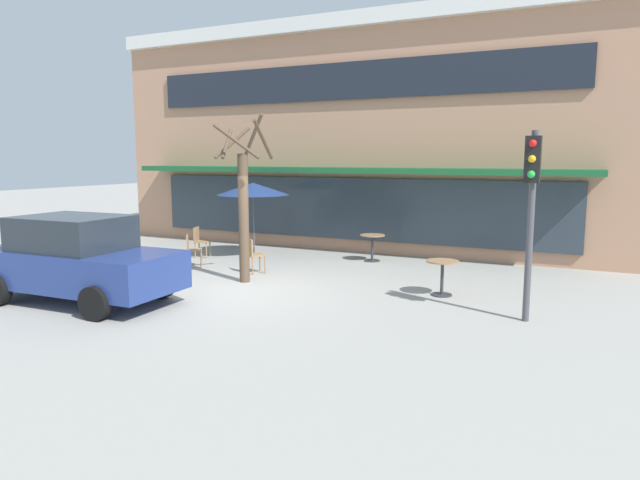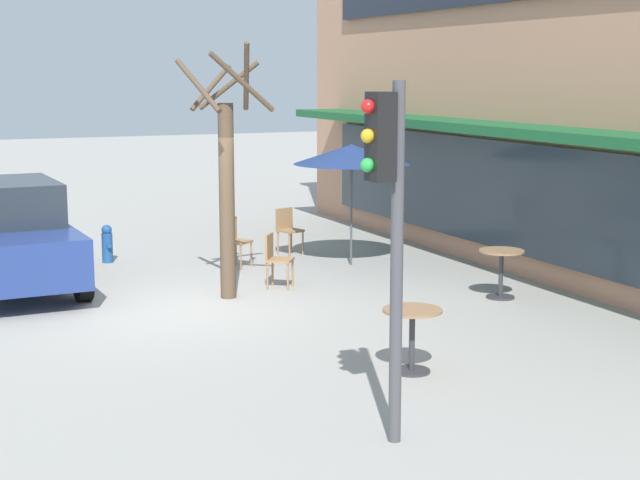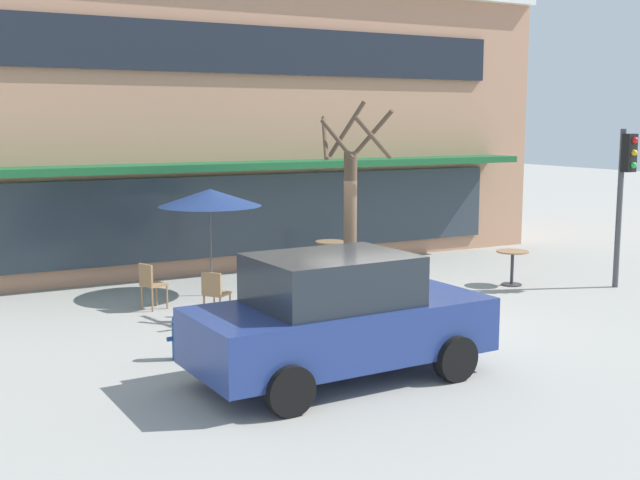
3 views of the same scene
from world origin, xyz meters
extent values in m
plane|color=#9E9B93|center=(0.00, 0.00, 0.00)|extent=(80.00, 80.00, 0.00)
cube|color=tan|center=(0.00, 10.00, 3.61)|extent=(17.04, 8.00, 7.23)
cube|color=silver|center=(0.00, 5.88, 6.98)|extent=(17.04, 0.24, 0.44)
cube|color=#19592D|center=(0.00, 5.45, 2.55)|extent=(14.49, 1.10, 0.16)
cube|color=#1E232D|center=(0.00, 5.94, 5.20)|extent=(13.64, 0.10, 1.10)
cube|color=#2D3842|center=(0.00, 5.94, 1.35)|extent=(13.64, 0.10, 1.90)
cylinder|color=#333338|center=(4.18, 1.58, 0.01)|extent=(0.44, 0.44, 0.03)
cylinder|color=#333338|center=(4.18, 1.58, 0.38)|extent=(0.07, 0.07, 0.70)
cylinder|color=#99704C|center=(4.18, 1.58, 0.74)|extent=(0.70, 0.70, 0.03)
cylinder|color=#333338|center=(1.39, 4.73, 0.01)|extent=(0.44, 0.44, 0.03)
cylinder|color=#333338|center=(1.39, 4.73, 0.38)|extent=(0.07, 0.07, 0.70)
cylinder|color=#99704C|center=(1.39, 4.73, 0.74)|extent=(0.70, 0.70, 0.03)
cylinder|color=#4C4C51|center=(-1.96, 3.77, 1.10)|extent=(0.04, 0.04, 2.20)
cone|color=navy|center=(-1.96, 3.77, 2.03)|extent=(2.10, 2.10, 0.35)
cylinder|color=#9E754C|center=(-2.56, 2.05, 0.23)|extent=(0.04, 0.04, 0.45)
cylinder|color=#9E754C|center=(-2.36, 1.78, 0.23)|extent=(0.04, 0.04, 0.45)
cylinder|color=#9E754C|center=(-2.83, 1.85, 0.23)|extent=(0.04, 0.04, 0.45)
cylinder|color=#9E754C|center=(-2.63, 1.58, 0.23)|extent=(0.04, 0.04, 0.45)
cube|color=#9E754C|center=(-2.59, 1.82, 0.47)|extent=(0.56, 0.56, 0.04)
cube|color=#9E754C|center=(-2.74, 1.71, 0.69)|extent=(0.27, 0.35, 0.40)
cylinder|color=#9E754C|center=(-3.25, 3.36, 0.23)|extent=(0.04, 0.04, 0.45)
cylinder|color=#9E754C|center=(-3.14, 3.04, 0.23)|extent=(0.04, 0.04, 0.45)
cylinder|color=#9E754C|center=(-3.57, 3.25, 0.23)|extent=(0.04, 0.04, 0.45)
cylinder|color=#9E754C|center=(-3.46, 2.93, 0.23)|extent=(0.04, 0.04, 0.45)
cube|color=#9E754C|center=(-3.36, 3.15, 0.47)|extent=(0.51, 0.51, 0.04)
cube|color=#9E754C|center=(-3.53, 3.09, 0.69)|extent=(0.16, 0.39, 0.40)
cylinder|color=#9E754C|center=(-0.71, 2.10, 0.23)|extent=(0.04, 0.04, 0.45)
cylinder|color=#9E754C|center=(-0.43, 1.90, 0.23)|extent=(0.04, 0.04, 0.45)
cylinder|color=#9E754C|center=(-0.91, 1.82, 0.23)|extent=(0.04, 0.04, 0.45)
cylinder|color=#9E754C|center=(-0.63, 1.62, 0.23)|extent=(0.04, 0.04, 0.45)
cube|color=#9E754C|center=(-0.67, 1.86, 0.47)|extent=(0.56, 0.56, 0.04)
cube|color=#9E754C|center=(-0.78, 1.71, 0.69)|extent=(0.35, 0.27, 0.40)
cube|color=navy|center=(-2.33, -2.19, 0.70)|extent=(4.26, 1.95, 0.76)
cube|color=#232B33|center=(-2.48, -2.19, 1.42)|extent=(2.15, 1.67, 0.68)
cylinder|color=black|center=(-1.06, -1.24, 0.32)|extent=(0.65, 0.24, 0.64)
cylinder|color=black|center=(-0.99, -3.04, 0.32)|extent=(0.65, 0.24, 0.64)
cylinder|color=black|center=(-3.66, -1.34, 0.32)|extent=(0.65, 0.24, 0.64)
cylinder|color=brown|center=(-0.37, 0.87, 1.51)|extent=(0.24, 0.24, 3.02)
cylinder|color=brown|center=(0.15, 0.96, 3.33)|extent=(0.27, 1.09, 0.89)
cylinder|color=brown|center=(-0.27, 1.17, 3.41)|extent=(0.70, 0.29, 1.03)
cylinder|color=brown|center=(-0.78, 1.07, 3.27)|extent=(0.49, 0.91, 0.77)
cylinder|color=brown|center=(-0.71, 0.75, 3.24)|extent=(0.33, 0.76, 0.71)
cylinder|color=brown|center=(-0.20, 0.39, 3.28)|extent=(1.02, 0.42, 0.79)
cylinder|color=#47474C|center=(6.02, 0.36, 1.70)|extent=(0.12, 0.12, 3.40)
cube|color=black|center=(6.02, 0.18, 2.90)|extent=(0.26, 0.20, 0.80)
sphere|color=red|center=(6.02, 0.05, 3.17)|extent=(0.13, 0.13, 0.13)
sphere|color=gold|center=(6.02, 0.05, 2.91)|extent=(0.13, 0.13, 0.13)
sphere|color=green|center=(6.02, 0.05, 2.65)|extent=(0.13, 0.13, 0.13)
cylinder|color=#1E4C8C|center=(-4.02, -0.24, 0.28)|extent=(0.20, 0.20, 0.55)
sphere|color=#1E4C8C|center=(-4.02, -0.24, 0.61)|extent=(0.19, 0.19, 0.19)
cylinder|color=#1E4C8C|center=(-4.15, -0.24, 0.33)|extent=(0.10, 0.07, 0.07)
cylinder|color=#1E4C8C|center=(-3.89, -0.24, 0.33)|extent=(0.10, 0.07, 0.07)
camera|label=1|loc=(7.07, -10.27, 2.95)|focal=32.00mm
camera|label=2|loc=(13.84, -3.92, 3.47)|focal=55.00mm
camera|label=3|loc=(-7.75, -11.53, 3.56)|focal=45.00mm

